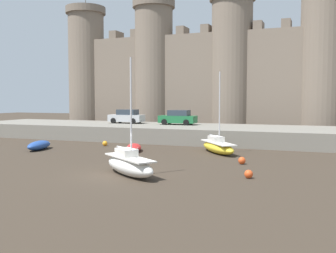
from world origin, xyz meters
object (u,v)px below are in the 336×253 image
(sailboat_foreground_left, at_px, (129,164))
(car_quay_centre_west, at_px, (127,117))
(sailboat_midflat_centre, at_px, (218,146))
(mooring_buoy_near_channel, at_px, (249,174))
(mooring_buoy_off_centre, at_px, (105,143))
(car_quay_east, at_px, (178,118))
(rowboat_foreground_right, at_px, (39,145))
(mooring_buoy_near_shore, at_px, (242,161))
(rowboat_midflat_right, at_px, (134,147))

(sailboat_foreground_left, xyz_separation_m, car_quay_centre_west, (-10.90, 20.93, 1.70))
(sailboat_midflat_centre, height_order, mooring_buoy_near_channel, sailboat_midflat_centre)
(mooring_buoy_off_centre, xyz_separation_m, car_quay_east, (4.10, 8.88, 2.10))
(rowboat_foreground_right, bearing_deg, sailboat_foreground_left, -30.60)
(rowboat_foreground_right, bearing_deg, mooring_buoy_near_channel, -16.77)
(mooring_buoy_near_shore, bearing_deg, sailboat_midflat_centre, 121.12)
(rowboat_midflat_right, bearing_deg, mooring_buoy_near_shore, -19.09)
(car_quay_east, bearing_deg, sailboat_foreground_left, -77.93)
(sailboat_midflat_centre, distance_m, car_quay_centre_west, 16.82)
(sailboat_midflat_centre, bearing_deg, sailboat_foreground_left, -102.96)
(rowboat_foreground_right, relative_size, mooring_buoy_near_channel, 7.75)
(sailboat_foreground_left, bearing_deg, mooring_buoy_near_shore, 49.13)
(mooring_buoy_near_channel, bearing_deg, rowboat_foreground_right, 163.23)
(sailboat_foreground_left, relative_size, mooring_buoy_off_centre, 14.28)
(rowboat_midflat_right, relative_size, car_quay_east, 0.88)
(sailboat_midflat_centre, height_order, mooring_buoy_off_centre, sailboat_midflat_centre)
(mooring_buoy_near_channel, bearing_deg, mooring_buoy_off_centre, 145.99)
(rowboat_foreground_right, height_order, mooring_buoy_near_channel, rowboat_foreground_right)
(sailboat_foreground_left, xyz_separation_m, mooring_buoy_off_centre, (-8.54, 11.85, -0.40))
(rowboat_foreground_right, relative_size, car_quay_centre_west, 0.90)
(rowboat_foreground_right, xyz_separation_m, car_quay_east, (8.04, 13.35, 1.93))
(rowboat_foreground_right, xyz_separation_m, rowboat_midflat_right, (8.07, 2.23, -0.09))
(sailboat_foreground_left, height_order, mooring_buoy_near_shore, sailboat_foreground_left)
(mooring_buoy_near_shore, height_order, car_quay_centre_west, car_quay_centre_west)
(sailboat_foreground_left, height_order, rowboat_foreground_right, sailboat_foreground_left)
(rowboat_foreground_right, bearing_deg, car_quay_centre_west, 83.37)
(car_quay_centre_west, relative_size, car_quay_east, 1.00)
(rowboat_foreground_right, distance_m, mooring_buoy_near_shore, 17.90)
(sailboat_foreground_left, height_order, car_quay_centre_west, sailboat_foreground_left)
(rowboat_midflat_right, xyz_separation_m, mooring_buoy_near_shore, (9.79, -3.39, -0.07))
(mooring_buoy_near_shore, xyz_separation_m, car_quay_east, (-9.81, 14.51, 2.09))
(sailboat_foreground_left, xyz_separation_m, rowboat_midflat_right, (-4.41, 9.61, -0.31))
(rowboat_foreground_right, distance_m, mooring_buoy_near_channel, 19.93)
(mooring_buoy_off_centre, distance_m, mooring_buoy_near_channel, 18.27)
(rowboat_midflat_right, height_order, mooring_buoy_near_shore, rowboat_midflat_right)
(sailboat_midflat_centre, bearing_deg, mooring_buoy_near_channel, -66.33)
(sailboat_midflat_centre, height_order, car_quay_east, sailboat_midflat_centre)
(sailboat_midflat_centre, distance_m, mooring_buoy_off_centre, 11.10)
(rowboat_foreground_right, bearing_deg, rowboat_midflat_right, 15.45)
(mooring_buoy_near_channel, height_order, car_quay_east, car_quay_east)
(rowboat_foreground_right, relative_size, rowboat_midflat_right, 1.02)
(car_quay_east, bearing_deg, car_quay_centre_west, 178.19)
(mooring_buoy_off_centre, distance_m, car_quay_centre_west, 9.62)
(rowboat_foreground_right, xyz_separation_m, mooring_buoy_near_shore, (17.86, -1.16, -0.16))
(sailboat_foreground_left, height_order, rowboat_midflat_right, sailboat_foreground_left)
(sailboat_midflat_centre, xyz_separation_m, rowboat_midflat_right, (-6.93, -1.35, -0.23))
(rowboat_foreground_right, relative_size, mooring_buoy_near_shore, 7.47)
(mooring_buoy_off_centre, bearing_deg, rowboat_midflat_right, -28.51)
(rowboat_midflat_right, bearing_deg, rowboat_foreground_right, -164.55)
(car_quay_centre_west, bearing_deg, mooring_buoy_near_channel, -47.79)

